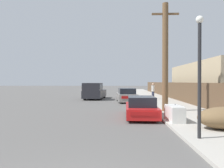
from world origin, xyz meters
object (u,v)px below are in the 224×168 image
Objects in this scene: pickup_truck at (94,91)px; pedestrian at (153,91)px; discarded_fridge at (174,113)px; car_parked_mid at (127,95)px; parked_sports_car_red at (141,108)px; utility_pole at (165,56)px; street_lamp at (199,66)px.

pickup_truck is 6.88m from pedestrian.
discarded_fridge is at bearing -94.66° from pedestrian.
car_parked_mid is 5.02m from pickup_truck.
pickup_truck is (-3.73, 3.35, 0.30)m from car_parked_mid.
discarded_fridge is 0.36× the size of parked_sports_car_red.
utility_pole reaches higher than discarded_fridge.
street_lamp reaches higher than pedestrian.
utility_pole is (1.81, 1.89, 3.22)m from parked_sports_car_red.
pickup_truck reaches higher than parked_sports_car_red.
parked_sports_car_red is 0.97× the size of car_parked_mid.
street_lamp is (1.47, -5.18, 2.04)m from parked_sports_car_red.
street_lamp is at bearing -72.26° from parked_sports_car_red.
pickup_truck reaches higher than pedestrian.
parked_sports_car_red is 12.19m from pedestrian.
utility_pole reaches higher than pedestrian.
utility_pole is at bearing 83.53° from discarded_fridge.
parked_sports_car_red is 4.15m from utility_pole.
discarded_fridge is 0.35× the size of car_parked_mid.
discarded_fridge is 0.89× the size of pedestrian.
street_lamp is 2.34× the size of pedestrian.
discarded_fridge is at bearing -95.14° from utility_pole.
pedestrian is at bearing 86.23° from street_lamp.
car_parked_mid is 0.82× the size of pickup_truck.
pickup_truck is at bearing 109.40° from discarded_fridge.
pedestrian reaches higher than car_parked_mid.
utility_pole reaches higher than pickup_truck.
pickup_truck is 19.20m from street_lamp.
discarded_fridge is 0.28× the size of pickup_truck.
parked_sports_car_red is 2.51× the size of pedestrian.
utility_pole is (6.00, -11.20, 2.83)m from pickup_truck.
utility_pole is 7.17m from street_lamp.
street_lamp is at bearing -86.46° from car_parked_mid.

